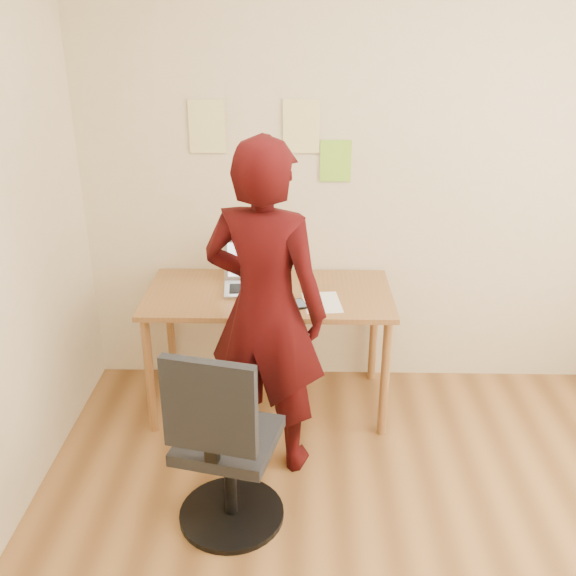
{
  "coord_description": "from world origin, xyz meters",
  "views": [
    {
      "loc": [
        -0.43,
        -1.97,
        2.2
      ],
      "look_at": [
        -0.5,
        0.95,
        0.95
      ],
      "focal_mm": 40.0,
      "sensor_mm": 36.0,
      "label": 1
    }
  ],
  "objects_px": {
    "person": "(265,310)",
    "laptop": "(254,278)",
    "office_chair": "(224,454)",
    "desk": "(269,306)",
    "phone": "(299,304)"
  },
  "relations": [
    {
      "from": "desk",
      "to": "office_chair",
      "type": "height_order",
      "value": "office_chair"
    },
    {
      "from": "person",
      "to": "laptop",
      "type": "bearing_deg",
      "value": -61.38
    },
    {
      "from": "phone",
      "to": "office_chair",
      "type": "bearing_deg",
      "value": -129.79
    },
    {
      "from": "laptop",
      "to": "person",
      "type": "xyz_separation_m",
      "value": [
        0.1,
        -0.59,
        0.07
      ]
    },
    {
      "from": "office_chair",
      "to": "phone",
      "type": "bearing_deg",
      "value": 82.8
    },
    {
      "from": "desk",
      "to": "office_chair",
      "type": "bearing_deg",
      "value": -98.22
    },
    {
      "from": "laptop",
      "to": "phone",
      "type": "xyz_separation_m",
      "value": [
        0.26,
        -0.25,
        -0.05
      ]
    },
    {
      "from": "office_chair",
      "to": "person",
      "type": "xyz_separation_m",
      "value": [
        0.16,
        0.53,
        0.45
      ]
    },
    {
      "from": "office_chair",
      "to": "person",
      "type": "distance_m",
      "value": 0.72
    },
    {
      "from": "desk",
      "to": "phone",
      "type": "height_order",
      "value": "phone"
    },
    {
      "from": "person",
      "to": "office_chair",
      "type": "bearing_deg",
      "value": 92.63
    },
    {
      "from": "person",
      "to": "phone",
      "type": "bearing_deg",
      "value": -97.05
    },
    {
      "from": "desk",
      "to": "laptop",
      "type": "distance_m",
      "value": 0.18
    },
    {
      "from": "phone",
      "to": "office_chair",
      "type": "distance_m",
      "value": 0.99
    },
    {
      "from": "laptop",
      "to": "office_chair",
      "type": "distance_m",
      "value": 1.18
    }
  ]
}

